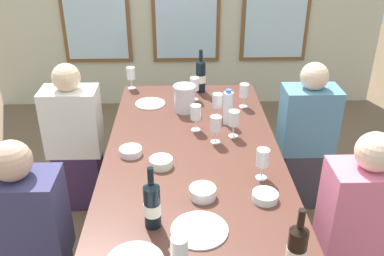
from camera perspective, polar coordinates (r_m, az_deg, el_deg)
ground_plane at (r=2.94m, az=0.12°, el=-15.66°), size 12.00×12.00×0.00m
dining_table at (r=2.53m, az=0.13°, el=-4.54°), size 1.03×2.12×0.74m
white_plate_1 at (r=3.11m, az=-5.63°, el=3.29°), size 0.22×0.22×0.01m
white_plate_2 at (r=1.93m, az=1.02°, el=-13.54°), size 0.26×0.26×0.01m
metal_pitcher at (r=2.95m, az=-1.03°, el=4.02°), size 0.16×0.16×0.19m
wine_bottle_0 at (r=1.90m, az=-5.39°, el=-10.20°), size 0.08×0.08×0.31m
wine_bottle_1 at (r=3.28m, az=1.17°, el=7.06°), size 0.08×0.08×0.33m
wine_bottle_2 at (r=1.73m, az=13.90°, el=-15.54°), size 0.08×0.08×0.30m
tasting_bowl_0 at (r=2.13m, az=9.79°, el=-9.06°), size 0.13×0.13×0.04m
tasting_bowl_1 at (r=2.48m, az=-8.25°, el=-3.14°), size 0.13×0.13×0.04m
tasting_bowl_2 at (r=2.11m, az=1.43°, el=-8.64°), size 0.13×0.13×0.05m
tasting_bowl_3 at (r=2.35m, az=-4.20°, el=-4.64°), size 0.13×0.13×0.05m
water_bottle at (r=2.78m, az=4.87°, el=2.75°), size 0.06×0.06×0.24m
wine_glass_0 at (r=1.67m, az=-1.70°, el=-15.94°), size 0.07×0.07×0.17m
wine_glass_1 at (r=3.13m, az=0.32°, el=5.81°), size 0.07×0.07×0.17m
wine_glass_2 at (r=3.03m, az=7.03°, el=4.95°), size 0.07×0.07×0.17m
wine_glass_3 at (r=2.54m, az=3.23°, el=0.39°), size 0.07×0.07×0.17m
wine_glass_4 at (r=2.68m, az=0.51°, el=1.95°), size 0.07×0.07×0.17m
wine_glass_5 at (r=3.37m, az=-8.22°, el=7.16°), size 0.07×0.07×0.17m
wine_glass_6 at (r=2.23m, az=9.50°, el=-4.05°), size 0.07×0.07×0.17m
wine_glass_7 at (r=2.62m, az=5.67°, el=1.24°), size 0.07×0.07×0.17m
wine_glass_8 at (r=2.85m, az=3.45°, el=3.54°), size 0.07×0.07×0.17m
seated_person_0 at (r=3.14m, az=-15.42°, el=-1.81°), size 0.38×0.24×1.11m
seated_person_1 at (r=3.16m, az=15.01°, el=-1.62°), size 0.38×0.24×1.11m
seated_person_2 at (r=2.33m, az=-20.93°, el=-14.43°), size 0.38×0.24×1.11m
seated_person_3 at (r=2.40m, az=21.27°, el=-13.13°), size 0.38×0.24×1.11m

